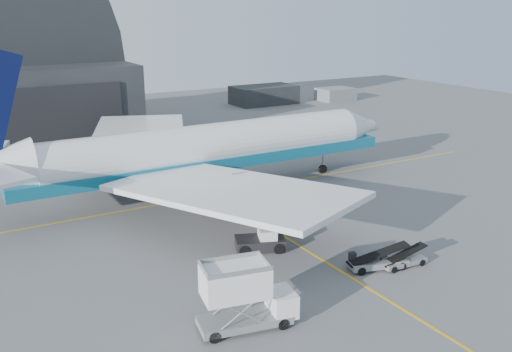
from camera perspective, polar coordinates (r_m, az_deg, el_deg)
ground at (r=50.53m, az=6.20°, el=-8.07°), size 200.00×200.00×0.00m
taxi_lines at (r=60.34m, az=-0.95°, el=-3.75°), size 80.00×42.12×0.02m
distant_bldg_a at (r=128.69m, az=0.80°, el=7.24°), size 14.00×8.00×4.00m
distant_bldg_b at (r=135.03m, az=7.93°, el=7.53°), size 8.00×6.00×2.80m
airliner at (r=64.93m, az=-6.24°, el=2.50°), size 53.82×52.19×18.89m
catering_truck at (r=39.06m, az=-1.26°, el=-11.98°), size 7.04×3.67×4.61m
pushback_tug at (r=51.49m, az=0.55°, el=-6.54°), size 4.99×3.92×2.04m
belt_loader_a at (r=49.02m, az=12.01°, el=-8.36°), size 5.41×2.97×2.02m
belt_loader_b at (r=49.94m, az=14.43°, el=-8.19°), size 4.43×1.78×1.67m
traffic_cone at (r=51.31m, az=1.89°, el=-7.30°), size 0.32×0.32×0.47m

